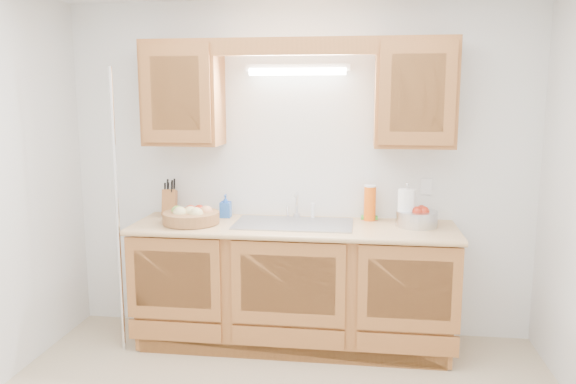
% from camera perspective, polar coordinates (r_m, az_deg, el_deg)
% --- Properties ---
extents(room, '(3.52, 3.50, 2.50)m').
position_cam_1_polar(room, '(2.78, -2.41, -1.74)').
color(room, tan).
rests_on(room, ground).
extents(base_cabinets, '(2.20, 0.60, 0.86)m').
position_cam_1_polar(base_cabinets, '(4.14, 0.56, -9.53)').
color(base_cabinets, '#A05E2F').
rests_on(base_cabinets, ground).
extents(countertop, '(2.30, 0.63, 0.04)m').
position_cam_1_polar(countertop, '(4.01, 0.54, -3.64)').
color(countertop, tan).
rests_on(countertop, base_cabinets).
extents(upper_cabinet_left, '(0.55, 0.33, 0.75)m').
position_cam_1_polar(upper_cabinet_left, '(4.23, -10.58, 9.80)').
color(upper_cabinet_left, '#A05E2F').
rests_on(upper_cabinet_left, room).
extents(upper_cabinet_right, '(0.55, 0.33, 0.75)m').
position_cam_1_polar(upper_cabinet_right, '(4.04, 12.78, 9.75)').
color(upper_cabinet_right, '#A05E2F').
rests_on(upper_cabinet_right, room).
extents(valance, '(2.20, 0.05, 0.12)m').
position_cam_1_polar(valance, '(3.92, 0.58, 14.60)').
color(valance, '#A05E2F').
rests_on(valance, room).
extents(fluorescent_fixture, '(0.76, 0.08, 0.08)m').
position_cam_1_polar(fluorescent_fixture, '(4.14, 0.97, 12.35)').
color(fluorescent_fixture, white).
rests_on(fluorescent_fixture, room).
extents(sink, '(0.84, 0.46, 0.36)m').
position_cam_1_polar(sink, '(4.04, 0.58, -4.29)').
color(sink, '#9E9EA3').
rests_on(sink, countertop).
extents(wire_shelf_pole, '(0.03, 0.03, 2.00)m').
position_cam_1_polar(wire_shelf_pole, '(4.07, -16.93, -2.13)').
color(wire_shelf_pole, silver).
rests_on(wire_shelf_pole, ground).
extents(outlet_plate, '(0.08, 0.01, 0.12)m').
position_cam_1_polar(outlet_plate, '(4.26, 13.87, 0.56)').
color(outlet_plate, white).
rests_on(outlet_plate, room).
extents(fruit_basket, '(0.43, 0.43, 0.13)m').
position_cam_1_polar(fruit_basket, '(4.09, -9.81, -2.42)').
color(fruit_basket, '#8D5F38').
rests_on(fruit_basket, countertop).
extents(knife_block, '(0.12, 0.18, 0.29)m').
position_cam_1_polar(knife_block, '(4.40, -11.93, -1.00)').
color(knife_block, '#A05E2F').
rests_on(knife_block, countertop).
extents(orange_canister, '(0.11, 0.11, 0.26)m').
position_cam_1_polar(orange_canister, '(4.17, 8.32, -1.09)').
color(orange_canister, '#F35F0D').
rests_on(orange_canister, countertop).
extents(soap_bottle, '(0.08, 0.08, 0.17)m').
position_cam_1_polar(soap_bottle, '(4.27, -6.36, -1.42)').
color(soap_bottle, blue).
rests_on(soap_bottle, countertop).
extents(sponge, '(0.12, 0.08, 0.03)m').
position_cam_1_polar(sponge, '(4.22, 8.27, -2.64)').
color(sponge, '#CC333F').
rests_on(sponge, countertop).
extents(paper_towel, '(0.15, 0.15, 0.31)m').
position_cam_1_polar(paper_towel, '(4.04, 11.93, -1.59)').
color(paper_towel, silver).
rests_on(paper_towel, countertop).
extents(apple_bowl, '(0.35, 0.35, 0.15)m').
position_cam_1_polar(apple_bowl, '(4.05, 12.98, -2.53)').
color(apple_bowl, silver).
rests_on(apple_bowl, countertop).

